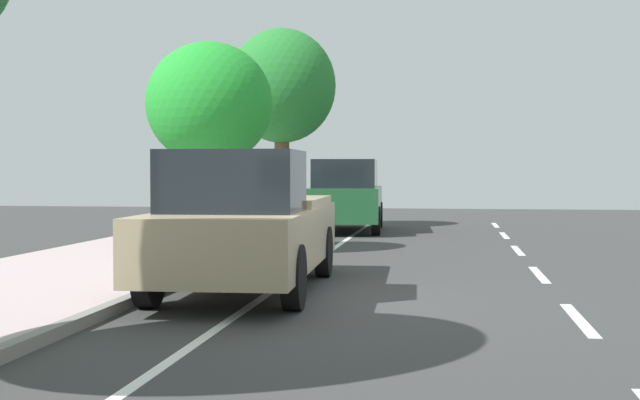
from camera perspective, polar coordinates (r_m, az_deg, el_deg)
ground at (r=11.00m, az=-0.40°, el=-6.83°), size 54.51×54.51×0.00m
sidewalk at (r=12.35m, az=-20.12°, el=-5.66°), size 3.83×34.07×0.14m
curb_edge at (r=11.54m, az=-11.33°, el=-6.12°), size 0.16×34.07×0.14m
lane_stripe_centre at (r=12.18m, az=15.51°, el=-6.03°), size 0.14×31.60×0.01m
lane_stripe_bike_edge at (r=11.14m, az=-4.14°, el=-6.71°), size 0.12×34.07×0.01m
parked_suv_green_nearest at (r=23.63m, az=1.76°, el=0.38°), size 2.17×4.80×1.99m
parked_pickup_tan_second at (r=11.88m, az=-5.00°, el=-1.82°), size 2.17×5.37×1.95m
bicycle_at_curb at (r=17.53m, az=-2.76°, el=-2.26°), size 1.20×1.37×0.79m
cyclist_with_backpack at (r=17.99m, az=-3.16°, el=-0.09°), size 0.54×0.55×1.70m
street_tree_near_cyclist at (r=25.10m, az=-2.58°, el=7.57°), size 3.16×3.16×5.71m
street_tree_mid_block at (r=17.55m, az=-7.43°, el=6.31°), size 2.58×2.58×4.17m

